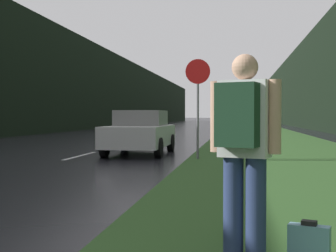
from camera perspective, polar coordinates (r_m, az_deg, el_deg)
The scene contains 10 objects.
grass_verge at distance 40.87m, azimuth 10.63°, elevation -0.54°, with size 6.00×240.00×0.02m, color #2D5123.
lane_stripe_c at distance 15.14m, azimuth -10.63°, elevation -3.57°, with size 0.12×3.00×0.01m, color silver.
lane_stripe_d at distance 21.86m, azimuth -4.62°, elevation -2.08°, with size 0.12×3.00×0.01m, color silver.
lane_stripe_e at distance 28.72m, azimuth -1.46°, elevation -1.28°, with size 0.12×3.00×0.01m, color silver.
treeline_far_side at distance 52.90m, azimuth -7.42°, elevation 4.33°, with size 2.00×140.00×8.23m, color black.
treeline_near_side at distance 51.48m, azimuth 16.93°, elevation 4.78°, with size 2.00×140.00×8.97m, color black.
stop_sign at distance 13.67m, azimuth 3.65°, elevation 3.55°, with size 0.72×0.07×2.93m.
hitchhiker_with_backpack at distance 4.05m, azimuth 9.17°, elevation -2.14°, with size 0.60×0.52×1.80m.
suitcase at distance 4.40m, azimuth 16.81°, elevation -13.42°, with size 0.38×0.23×0.35m.
car_passing_near at distance 15.55m, azimuth -3.39°, elevation -0.77°, with size 1.89×4.18×1.45m.
Camera 1 is at (4.94, -0.82, 1.27)m, focal length 50.00 mm.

